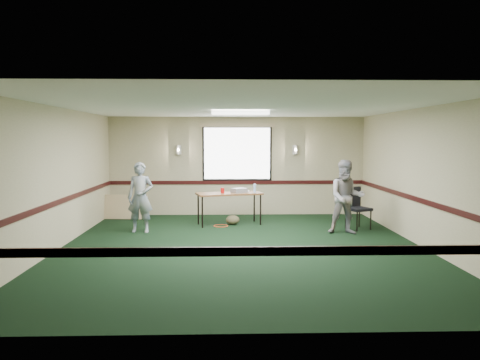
{
  "coord_description": "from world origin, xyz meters",
  "views": [
    {
      "loc": [
        -0.3,
        -8.86,
        2.09
      ],
      "look_at": [
        0.0,
        1.3,
        1.2
      ],
      "focal_mm": 35.0,
      "sensor_mm": 36.0,
      "label": 1
    }
  ],
  "objects_px": {
    "projector": "(239,190)",
    "person_right": "(346,197)",
    "folding_table": "(229,195)",
    "person_left": "(140,197)",
    "conference_chair": "(356,204)"
  },
  "relations": [
    {
      "from": "projector",
      "to": "person_left",
      "type": "relative_size",
      "value": 0.21
    },
    {
      "from": "projector",
      "to": "person_left",
      "type": "bearing_deg",
      "value": 170.17
    },
    {
      "from": "folding_table",
      "to": "person_left",
      "type": "relative_size",
      "value": 1.06
    },
    {
      "from": "folding_table",
      "to": "projector",
      "type": "relative_size",
      "value": 5.02
    },
    {
      "from": "projector",
      "to": "person_right",
      "type": "xyz_separation_m",
      "value": [
        2.34,
        -1.19,
        -0.02
      ]
    },
    {
      "from": "projector",
      "to": "conference_chair",
      "type": "xyz_separation_m",
      "value": [
        2.72,
        -0.58,
        -0.27
      ]
    },
    {
      "from": "person_left",
      "to": "person_right",
      "type": "xyz_separation_m",
      "value": [
        4.58,
        -0.32,
        0.03
      ]
    },
    {
      "from": "projector",
      "to": "person_right",
      "type": "distance_m",
      "value": 2.62
    },
    {
      "from": "person_left",
      "to": "conference_chair",
      "type": "bearing_deg",
      "value": 6.38
    },
    {
      "from": "conference_chair",
      "to": "person_left",
      "type": "xyz_separation_m",
      "value": [
        -4.96,
        -0.29,
        0.22
      ]
    },
    {
      "from": "folding_table",
      "to": "person_left",
      "type": "distance_m",
      "value": 2.18
    },
    {
      "from": "person_left",
      "to": "folding_table",
      "type": "bearing_deg",
      "value": 26.14
    },
    {
      "from": "folding_table",
      "to": "person_right",
      "type": "xyz_separation_m",
      "value": [
        2.58,
        -1.18,
        0.09
      ]
    },
    {
      "from": "projector",
      "to": "person_right",
      "type": "height_order",
      "value": "person_right"
    },
    {
      "from": "projector",
      "to": "conference_chair",
      "type": "distance_m",
      "value": 2.79
    }
  ]
}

